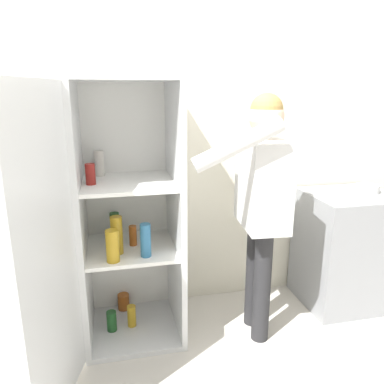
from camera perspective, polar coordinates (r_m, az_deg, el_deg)
The scene contains 5 objects.
wall_back at distance 2.73m, azimuth -5.08°, elevation 7.76°, with size 7.00×0.06×2.55m.
refrigerator at distance 2.37m, azimuth -11.78°, elevation -4.33°, with size 0.84×1.23×1.72m.
person at distance 2.40m, azimuth 10.48°, elevation 0.24°, with size 0.66×0.59×1.61m.
counter at distance 3.16m, azimuth 22.33°, elevation -8.02°, with size 0.64×0.57×0.88m.
bowl at distance 3.11m, azimuth 25.14°, elevation 0.49°, with size 0.17×0.17×0.06m.
Camera 1 is at (-0.35, -1.70, 1.63)m, focal length 35.00 mm.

